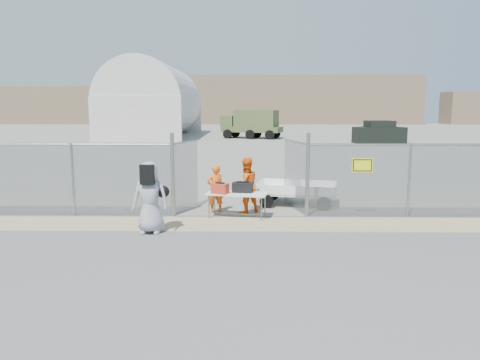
{
  "coord_description": "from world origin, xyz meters",
  "views": [
    {
      "loc": [
        0.22,
        -11.71,
        3.25
      ],
      "look_at": [
        0.0,
        2.0,
        1.1
      ],
      "focal_mm": 35.0,
      "sensor_mm": 36.0,
      "label": 1
    }
  ],
  "objects_px": {
    "folding_table": "(237,205)",
    "security_worker_left": "(215,189)",
    "utility_trailer": "(297,193)",
    "security_worker_right": "(246,185)",
    "visitor": "(150,197)"
  },
  "relations": [
    {
      "from": "folding_table",
      "to": "security_worker_right",
      "type": "distance_m",
      "value": 0.83
    },
    {
      "from": "utility_trailer",
      "to": "folding_table",
      "type": "bearing_deg",
      "value": -125.21
    },
    {
      "from": "visitor",
      "to": "utility_trailer",
      "type": "distance_m",
      "value": 5.5
    },
    {
      "from": "folding_table",
      "to": "security_worker_right",
      "type": "xyz_separation_m",
      "value": [
        0.25,
        0.63,
        0.49
      ]
    },
    {
      "from": "folding_table",
      "to": "security_worker_left",
      "type": "relative_size",
      "value": 1.17
    },
    {
      "from": "security_worker_left",
      "to": "visitor",
      "type": "height_order",
      "value": "visitor"
    },
    {
      "from": "security_worker_right",
      "to": "visitor",
      "type": "xyz_separation_m",
      "value": [
        -2.46,
        -2.35,
        0.08
      ]
    },
    {
      "from": "folding_table",
      "to": "utility_trailer",
      "type": "relative_size",
      "value": 0.53
    },
    {
      "from": "security_worker_left",
      "to": "utility_trailer",
      "type": "height_order",
      "value": "security_worker_left"
    },
    {
      "from": "security_worker_left",
      "to": "security_worker_right",
      "type": "distance_m",
      "value": 0.95
    },
    {
      "from": "security_worker_left",
      "to": "folding_table",
      "type": "bearing_deg",
      "value": 114.9
    },
    {
      "from": "visitor",
      "to": "security_worker_left",
      "type": "bearing_deg",
      "value": 60.18
    },
    {
      "from": "folding_table",
      "to": "security_worker_left",
      "type": "bearing_deg",
      "value": 149.25
    },
    {
      "from": "folding_table",
      "to": "security_worker_right",
      "type": "relative_size",
      "value": 1.02
    },
    {
      "from": "security_worker_right",
      "to": "security_worker_left",
      "type": "bearing_deg",
      "value": -29.8
    }
  ]
}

